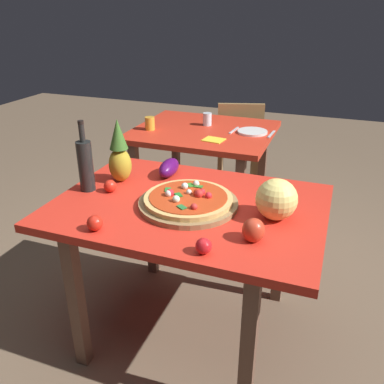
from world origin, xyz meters
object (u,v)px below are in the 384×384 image
Objects in this scene: display_table at (189,220)px; tomato_by_bottle at (110,186)px; pineapple_left at (119,154)px; dinner_plate at (252,132)px; napkin_folded at (214,140)px; drinking_glass_juice at (150,123)px; tomato_at_corner at (204,246)px; tomato_near_board at (95,223)px; pizza_board at (188,203)px; fork_utensil at (234,130)px; wine_bottle at (86,165)px; bell_pepper at (253,230)px; melon at (277,199)px; eggplant at (169,168)px; knife_utensil at (271,134)px; drinking_glass_water at (207,119)px; dining_chair at (239,141)px; background_table at (203,142)px; pizza at (188,198)px.

tomato_by_bottle is at bearing -177.56° from display_table.
pineapple_left is 1.22m from dinner_plate.
drinking_glass_juice is at bearing 171.33° from napkin_folded.
display_table is 19.95× the size of tomato_at_corner.
tomato_by_bottle is (-0.14, 0.36, -0.00)m from tomato_near_board.
pizza_board is 2.61× the size of fork_utensil.
napkin_folded is (0.25, 0.85, -0.15)m from pineapple_left.
wine_bottle is 3.57× the size of bell_pepper.
display_table is 18.75× the size of tomato_near_board.
melon reaches higher than eggplant.
dinner_plate is 1.22× the size of knife_utensil.
pineapple_left is at bearing 97.47° from tomato_by_bottle.
tomato_by_bottle is (-0.43, 0.01, 0.02)m from pizza_board.
tomato_near_board is at bearing -73.16° from drinking_glass_juice.
eggplant is 1.11× the size of fork_utensil.
tomato_near_board is at bearing -68.79° from tomato_by_bottle.
tomato_near_board is at bearing -87.68° from drinking_glass_water.
tomato_near_board is (-0.06, -2.26, 0.32)m from dining_chair.
knife_utensil is (0.71, 1.28, -0.13)m from wine_bottle.
napkin_folded is (0.23, 1.00, -0.03)m from tomato_by_bottle.
background_table is 5.71× the size of fork_utensil.
background_table is 1.29m from pizza.
tomato_near_board is (-0.05, -0.66, -0.01)m from eggplant.
bell_pepper is at bearing 88.62° from dining_chair.
melon is at bearing 28.26° from tomato_near_board.
wine_bottle is 2.02× the size of knife_utensil.
pineapple_left reaches higher than bell_pepper.
tomato_near_board is (-0.29, -0.35, -0.01)m from pizza.
dining_chair is 2.29m from tomato_near_board.
background_table is 10.61× the size of drinking_glass_juice.
pineapple_left is 0.19m from tomato_by_bottle.
display_table and background_table have the same top height.
bell_pepper is at bearing -66.71° from fork_utensil.
melon is 0.70m from eggplant.
fork_utensil is (0.60, 0.19, -0.04)m from drinking_glass_juice.
tomato_near_board is 1.65m from dinner_plate.
display_table is at bearing -16.19° from pineapple_left.
eggplant reaches higher than display_table.
tomato_at_corner is (0.55, -1.60, 0.14)m from background_table.
dining_chair is at bearing 111.44° from dinner_plate.
knife_utensil is at bearing -8.38° from drinking_glass_water.
tomato_at_corner is (-0.16, -0.16, -0.01)m from bell_pepper.
wine_bottle is 1.41m from dinner_plate.
pineapple_left is 0.90m from napkin_folded.
pizza_board is (0.01, -0.03, 0.10)m from display_table.
knife_utensil is at bearing 61.13° from wine_bottle.
melon reaches higher than dinner_plate.
bell_pepper reaches higher than napkin_folded.
background_table is (-0.34, 1.21, -0.02)m from display_table.
pineapple_left reaches higher than display_table.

